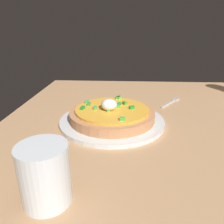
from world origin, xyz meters
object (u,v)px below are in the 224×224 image
object	(u,v)px
cup_near	(45,176)
fork	(171,102)
plate	(112,121)
pizza	(112,114)

from	to	relation	value
cup_near	fork	distance (cm)	53.74
plate	fork	world-z (taller)	plate
pizza	cup_near	world-z (taller)	cup_near
cup_near	plate	bearing A→B (deg)	164.45
plate	fork	bearing A→B (deg)	132.24
plate	pizza	xyz separation A→B (cm)	(0.02, -0.03, 2.07)
fork	cup_near	bearing A→B (deg)	-174.68
pizza	fork	xyz separation A→B (cm)	(-17.61, 19.40, -2.34)
plate	pizza	bearing A→B (deg)	-49.53
plate	cup_near	size ratio (longest dim) A/B	3.05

